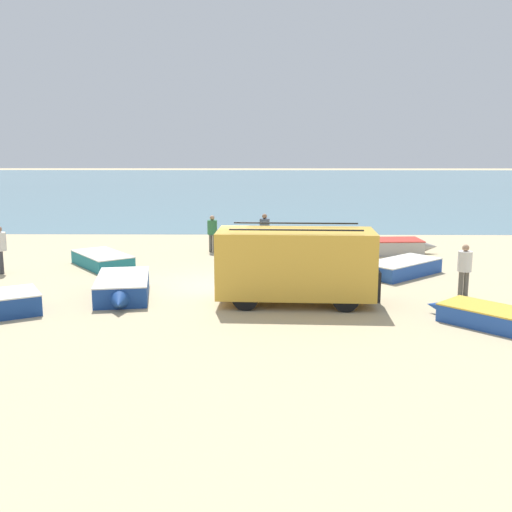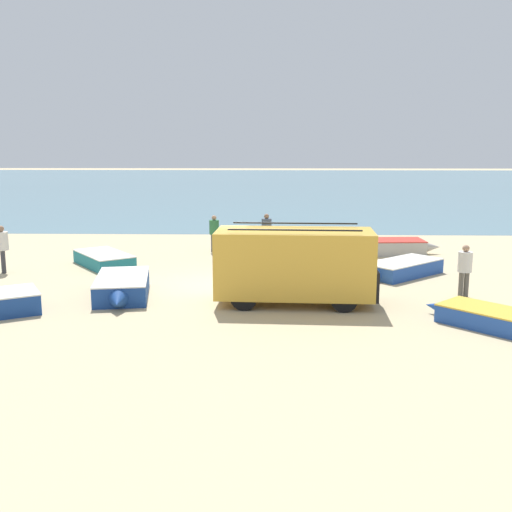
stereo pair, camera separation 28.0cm
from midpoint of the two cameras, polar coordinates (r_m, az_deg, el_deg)
name	(u,v)px [view 1 (the left image)]	position (r m, az deg, el deg)	size (l,w,h in m)	color
ground_plane	(213,287)	(20.67, -4.51, -2.94)	(200.00, 200.00, 0.00)	tan
sea_water	(249,185)	(72.20, -0.80, 6.81)	(120.00, 80.00, 0.01)	slate
parked_van	(296,264)	(18.24, 3.43, -0.73)	(4.92, 2.16, 2.42)	gold
fishing_rowboat_0	(247,257)	(24.23, -1.15, -0.07)	(2.34, 5.56, 0.68)	#2D66AD
fishing_rowboat_2	(101,259)	(24.87, -14.82, -0.31)	(3.03, 3.57, 0.54)	#1E757F
fishing_rowboat_3	(400,268)	(22.93, 13.20, -1.13)	(3.52, 3.30, 0.55)	#234CA3
fishing_rowboat_4	(496,318)	(17.28, 21.48, -5.52)	(3.24, 3.30, 0.51)	#234CA3
fishing_rowboat_5	(382,247)	(27.24, 11.66, 0.89)	(4.56, 1.75, 0.66)	#ADA89E
fishing_rowboat_6	(123,288)	(19.60, -12.99, -2.94)	(2.11, 3.92, 0.66)	navy
fisherman_0	(0,245)	(24.54, -23.51, 0.94)	(0.48, 0.48, 1.81)	#38383D
fisherman_1	(465,265)	(20.22, 18.88, -0.85)	(0.45, 0.45, 1.70)	#5B564C
fisherman_2	(212,230)	(27.12, -4.49, 2.47)	(0.44, 0.44, 1.67)	#5B564C
fisherman_3	(265,229)	(27.22, 0.53, 2.60)	(0.45, 0.45, 1.72)	#38383D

